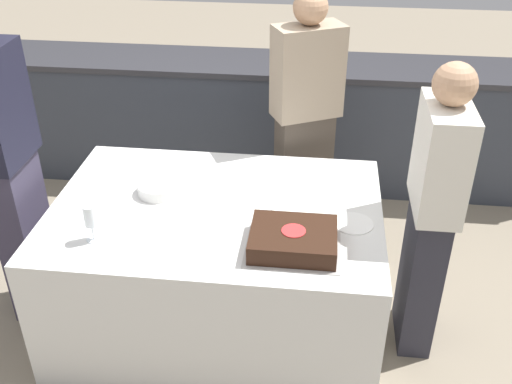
{
  "coord_description": "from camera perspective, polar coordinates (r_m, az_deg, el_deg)",
  "views": [
    {
      "loc": [
        0.49,
        -2.45,
        2.33
      ],
      "look_at": [
        0.2,
        0.0,
        0.84
      ],
      "focal_mm": 42.0,
      "sensor_mm": 36.0,
      "label": 1
    }
  ],
  "objects": [
    {
      "name": "cake",
      "position": [
        2.65,
        3.57,
        -4.54
      ],
      "size": [
        0.42,
        0.35,
        0.1
      ],
      "color": "#B7B2AD",
      "rests_on": "dining_table"
    },
    {
      "name": "dining_table",
      "position": [
        3.17,
        -3.62,
        -7.01
      ],
      "size": [
        1.63,
        1.15,
        0.74
      ],
      "color": "silver",
      "rests_on": "ground_plane"
    },
    {
      "name": "side_plate_near_cake",
      "position": [
        2.95,
        3.31,
        -1.49
      ],
      "size": [
        0.19,
        0.19,
        0.0
      ],
      "color": "white",
      "rests_on": "dining_table"
    },
    {
      "name": "back_counter",
      "position": [
        4.53,
        -0.1,
        6.88
      ],
      "size": [
        4.4,
        0.58,
        0.92
      ],
      "color": "#333842",
      "rests_on": "ground_plane"
    },
    {
      "name": "person_seated_left",
      "position": [
        3.22,
        -22.4,
        2.05
      ],
      "size": [
        0.2,
        0.37,
        1.7
      ],
      "rotation": [
        0.0,
        0.0,
        1.57
      ],
      "color": "#383347",
      "rests_on": "ground_plane"
    },
    {
      "name": "person_seated_right",
      "position": [
        2.95,
        16.36,
        -1.95
      ],
      "size": [
        0.2,
        0.41,
        1.52
      ],
      "rotation": [
        0.0,
        0.0,
        -1.57
      ],
      "color": "#282833",
      "rests_on": "ground_plane"
    },
    {
      "name": "wine_glass",
      "position": [
        2.76,
        -15.5,
        -2.31
      ],
      "size": [
        0.07,
        0.07,
        0.18
      ],
      "color": "white",
      "rests_on": "dining_table"
    },
    {
      "name": "person_cutting_cake",
      "position": [
        3.57,
        4.7,
        6.37
      ],
      "size": [
        0.43,
        0.35,
        1.62
      ],
      "rotation": [
        0.0,
        0.0,
        -2.67
      ],
      "color": "#4C4238",
      "rests_on": "ground_plane"
    },
    {
      "name": "side_plate_right_edge",
      "position": [
        2.87,
        9.26,
        -2.97
      ],
      "size": [
        0.19,
        0.19,
        0.0
      ],
      "color": "white",
      "rests_on": "dining_table"
    },
    {
      "name": "ground_plane",
      "position": [
        3.41,
        -3.41,
        -11.86
      ],
      "size": [
        14.0,
        14.0,
        0.0
      ],
      "primitive_type": "plane",
      "color": "gray"
    },
    {
      "name": "plate_stack",
      "position": [
        3.09,
        -9.27,
        0.36
      ],
      "size": [
        0.21,
        0.21,
        0.06
      ],
      "color": "white",
      "rests_on": "dining_table"
    }
  ]
}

